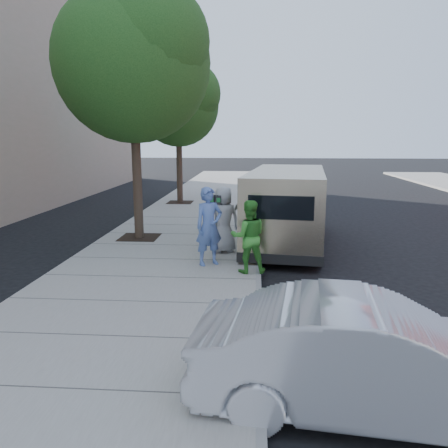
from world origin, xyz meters
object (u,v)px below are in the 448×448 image
(tree_near, at_px, (134,58))
(person_officer, at_px, (209,226))
(sedan, at_px, (373,359))
(person_green_shirt, at_px, (249,237))
(person_striped_polo, at_px, (250,206))
(van, at_px, (287,206))
(parking_meter, at_px, (216,211))
(tree_far, at_px, (179,102))
(person_gray_shirt, at_px, (223,220))

(tree_near, distance_m, person_officer, 5.80)
(sedan, xyz_separation_m, person_green_shirt, (-1.55, 5.04, 0.30))
(person_striped_polo, bearing_deg, sedan, 62.29)
(van, bearing_deg, person_officer, -119.77)
(person_green_shirt, bearing_deg, tree_near, -51.64)
(tree_near, relative_size, person_striped_polo, 3.81)
(parking_meter, height_order, person_green_shirt, person_green_shirt)
(person_striped_polo, bearing_deg, tree_far, -102.34)
(tree_near, distance_m, sedan, 10.92)
(van, distance_m, person_gray_shirt, 2.41)
(tree_near, distance_m, person_gray_shirt, 5.49)
(parking_meter, xyz_separation_m, van, (2.02, 1.68, -0.09))
(sedan, height_order, person_green_shirt, person_green_shirt)
(person_green_shirt, distance_m, person_striped_polo, 3.70)
(person_officer, bearing_deg, sedan, -97.06)
(tree_far, distance_m, person_officer, 11.35)
(person_officer, xyz_separation_m, person_gray_shirt, (0.27, 1.23, -0.06))
(person_gray_shirt, bearing_deg, tree_near, -54.35)
(person_officer, relative_size, person_gray_shirt, 1.06)
(van, bearing_deg, tree_far, 128.05)
(person_green_shirt, xyz_separation_m, person_striped_polo, (0.00, 3.70, 0.14))
(parking_meter, relative_size, person_striped_polo, 0.81)
(van, bearing_deg, parking_meter, -133.19)
(tree_far, distance_m, parking_meter, 10.29)
(tree_near, relative_size, person_officer, 3.89)
(parking_meter, relative_size, person_officer, 0.83)
(parking_meter, distance_m, sedan, 7.17)
(parking_meter, distance_m, person_green_shirt, 1.92)
(sedan, bearing_deg, person_gray_shirt, 24.73)
(tree_near, distance_m, person_striped_polo, 5.61)
(tree_near, xyz_separation_m, parking_meter, (2.55, -1.70, -4.24))
(person_gray_shirt, relative_size, person_striped_polo, 0.92)
(person_green_shirt, bearing_deg, sedan, 99.72)
(person_gray_shirt, xyz_separation_m, person_striped_polo, (0.71, 1.91, 0.08))
(person_gray_shirt, bearing_deg, person_striped_polo, -134.73)
(parking_meter, bearing_deg, person_striped_polo, 81.47)
(parking_meter, bearing_deg, person_officer, -78.22)
(parking_meter, xyz_separation_m, person_striped_polo, (0.91, 2.03, -0.17))
(person_green_shirt, bearing_deg, tree_far, -79.85)
(tree_near, height_order, parking_meter, tree_near)
(tree_near, height_order, sedan, tree_near)
(person_green_shirt, bearing_deg, van, -115.76)
(tree_far, distance_m, person_gray_shirt, 10.32)
(sedan, bearing_deg, person_green_shirt, 23.47)
(tree_far, height_order, person_gray_shirt, tree_far)
(tree_near, bearing_deg, person_officer, -48.69)
(tree_near, distance_m, van, 6.29)
(tree_far, height_order, person_green_shirt, tree_far)
(parking_meter, bearing_deg, tree_far, 120.87)
(van, bearing_deg, tree_near, -173.21)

